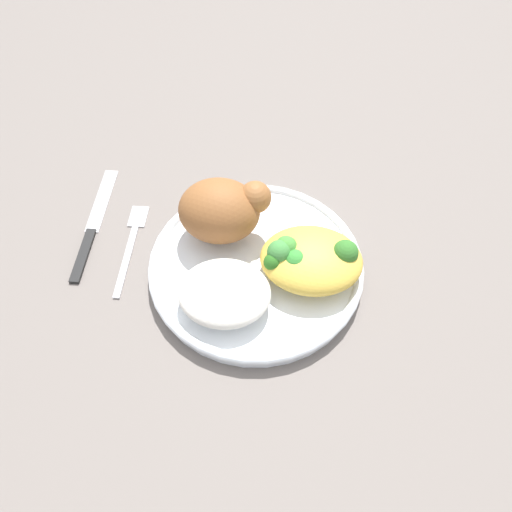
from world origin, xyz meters
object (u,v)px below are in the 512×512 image
(rice_pile, at_px, (224,293))
(mac_cheese_with_broccoli, at_px, (310,259))
(knife, at_px, (91,232))
(plate, at_px, (256,266))
(fork, at_px, (131,243))
(roasted_chicken, at_px, (222,210))

(rice_pile, height_order, mac_cheese_with_broccoli, mac_cheese_with_broccoli)
(rice_pile, height_order, knife, rice_pile)
(plate, xyz_separation_m, fork, (-0.16, 0.02, -0.01))
(plate, height_order, fork, plate)
(rice_pile, xyz_separation_m, fork, (-0.13, 0.08, -0.04))
(fork, height_order, knife, knife)
(mac_cheese_with_broccoli, bearing_deg, rice_pile, -150.40)
(fork, relative_size, knife, 0.75)
(roasted_chicken, height_order, mac_cheese_with_broccoli, roasted_chicken)
(mac_cheese_with_broccoli, bearing_deg, fork, 172.32)
(roasted_chicken, distance_m, fork, 0.13)
(rice_pile, bearing_deg, mac_cheese_with_broccoli, 29.60)
(plate, bearing_deg, rice_pile, -116.65)
(plate, xyz_separation_m, mac_cheese_with_broccoli, (0.06, -0.01, 0.03))
(mac_cheese_with_broccoli, xyz_separation_m, knife, (-0.27, 0.04, -0.04))
(plate, distance_m, knife, 0.22)
(mac_cheese_with_broccoli, relative_size, knife, 0.60)
(rice_pile, distance_m, mac_cheese_with_broccoli, 0.10)
(mac_cheese_with_broccoli, height_order, fork, mac_cheese_with_broccoli)
(plate, height_order, rice_pile, rice_pile)
(fork, distance_m, knife, 0.06)
(roasted_chicken, xyz_separation_m, mac_cheese_with_broccoli, (0.10, -0.05, -0.02))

